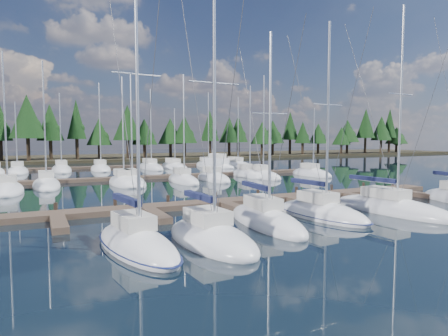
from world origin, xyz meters
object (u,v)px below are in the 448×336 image
front_sailboat_3 (266,220)px  motor_yacht_right (216,165)px  front_sailboat_1 (136,244)px  front_sailboat_2 (211,238)px  front_sailboat_4 (321,213)px  front_sailboat_5 (390,208)px  main_dock (224,204)px

front_sailboat_3 → motor_yacht_right: (16.03, 42.98, 0.17)m
front_sailboat_1 → front_sailboat_2: 3.69m
front_sailboat_4 → motor_yacht_right: size_ratio=1.59×
front_sailboat_5 → front_sailboat_3: bearing=178.4°
front_sailboat_3 → front_sailboat_1: bearing=-166.7°
front_sailboat_5 → motor_yacht_right: size_ratio=1.78×
front_sailboat_5 → front_sailboat_1: bearing=-174.8°
front_sailboat_2 → front_sailboat_3: size_ratio=1.18×
front_sailboat_4 → front_sailboat_5: size_ratio=0.90×
main_dock → front_sailboat_2: size_ratio=3.03×
front_sailboat_2 → front_sailboat_5: 15.15m
front_sailboat_1 → front_sailboat_5: bearing=5.2°
main_dock → front_sailboat_1: bearing=-134.7°
motor_yacht_right → front_sailboat_2: bearing=-114.6°
front_sailboat_2 → motor_yacht_right: front_sailboat_2 is taller
main_dock → front_sailboat_5: (9.73, -7.31, 0.09)m
front_sailboat_3 → front_sailboat_4: size_ratio=0.91×
main_dock → front_sailboat_5: size_ratio=2.91×
front_sailboat_2 → front_sailboat_1: bearing=172.4°
front_sailboat_1 → front_sailboat_2: size_ratio=1.03×
front_sailboat_1 → front_sailboat_5: 18.73m
front_sailboat_4 → front_sailboat_5: bearing=-7.1°
front_sailboat_1 → motor_yacht_right: (24.42, 44.96, 0.15)m
main_dock → front_sailboat_4: front_sailboat_4 is taller
main_dock → front_sailboat_2: (-5.26, -9.51, 0.09)m
front_sailboat_4 → motor_yacht_right: 44.05m
main_dock → front_sailboat_1: size_ratio=2.94×
front_sailboat_1 → front_sailboat_4: size_ratio=1.10×
front_sailboat_3 → front_sailboat_4: front_sailboat_4 is taller
front_sailboat_5 → motor_yacht_right: bearing=82.4°
main_dock → motor_yacht_right: motor_yacht_right is taller
front_sailboat_1 → front_sailboat_3: front_sailboat_1 is taller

